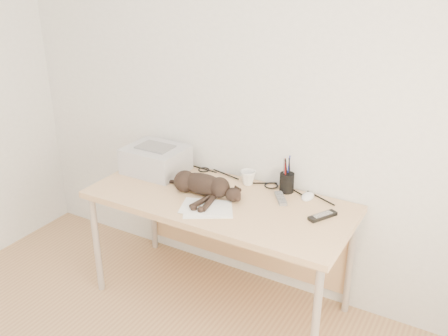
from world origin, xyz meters
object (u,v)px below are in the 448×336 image
Objects in this scene: mouse at (308,195)px; printer at (156,159)px; desk at (226,212)px; pen_cup at (287,182)px; cat at (200,185)px; mug at (248,178)px.

printer is at bearing -174.79° from mouse.
pen_cup is (0.31, 0.20, 0.20)m from desk.
mouse is (0.14, -0.01, -0.04)m from pen_cup.
desk is 0.42m from pen_cup.
printer reaches higher than desk.
pen_cup reaches higher than cat.
cat reaches higher than mug.
pen_cup reaches higher than desk.
printer is at bearing -170.43° from pen_cup.
desk is 4.19× the size of printer.
printer is (-0.57, 0.06, 0.22)m from desk.
cat is 2.69× the size of pen_cup.
mouse is (0.46, 0.19, 0.15)m from desk.
pen_cup is 1.87× the size of mouse.
pen_cup is (0.88, 0.15, -0.02)m from printer.
cat is at bearing -156.91° from mouse.
cat is (0.44, -0.14, -0.03)m from printer.
mouse reaches higher than desk.
pen_cup is (0.44, 0.29, 0.00)m from cat.
desk is 2.61× the size of cat.
mouse is (0.40, 0.01, -0.03)m from mug.
pen_cup reaches higher than printer.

